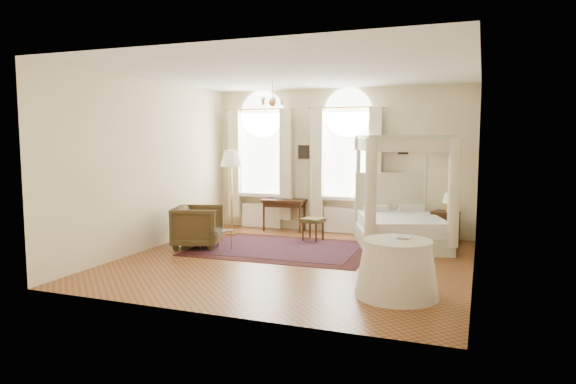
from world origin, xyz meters
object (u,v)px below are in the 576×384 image
at_px(stool, 313,222).
at_px(floor_lamp, 231,163).
at_px(canopy_bed, 401,222).
at_px(armchair, 198,226).
at_px(coffee_table, 216,231).
at_px(nightstand, 445,227).
at_px(writing_desk, 284,204).
at_px(side_table, 397,269).

relative_size(stool, floor_lamp, 0.26).
height_order(canopy_bed, armchair, canopy_bed).
bearing_deg(coffee_table, floor_lamp, 106.12).
distance_m(nightstand, floor_lamp, 4.81).
height_order(armchair, coffee_table, armchair).
relative_size(nightstand, writing_desk, 0.65).
relative_size(canopy_bed, nightstand, 3.71).
bearing_deg(writing_desk, side_table, -51.73).
relative_size(canopy_bed, writing_desk, 2.41).
relative_size(canopy_bed, floor_lamp, 1.30).
distance_m(nightstand, coffee_table, 4.70).
bearing_deg(armchair, stool, -71.34).
distance_m(nightstand, side_table, 3.99).
relative_size(nightstand, floor_lamp, 0.35).
xyz_separation_m(writing_desk, stool, (0.99, -0.87, -0.24)).
distance_m(stool, floor_lamp, 2.30).
xyz_separation_m(canopy_bed, writing_desk, (-2.83, 0.81, 0.13)).
height_order(stool, floor_lamp, floor_lamp).
height_order(nightstand, stool, nightstand).
relative_size(writing_desk, armchair, 1.12).
relative_size(stool, armchair, 0.53).
bearing_deg(armchair, coffee_table, -121.44).
relative_size(writing_desk, floor_lamp, 0.54).
bearing_deg(floor_lamp, canopy_bed, 0.45).
height_order(armchair, floor_lamp, floor_lamp).
bearing_deg(side_table, coffee_table, 155.34).
xyz_separation_m(canopy_bed, armchair, (-3.79, -1.49, -0.09)).
bearing_deg(floor_lamp, coffee_table, -73.88).
height_order(stool, side_table, side_table).
height_order(nightstand, coffee_table, nightstand).
bearing_deg(floor_lamp, armchair, -90.47).
bearing_deg(armchair, floor_lamp, -17.84).
bearing_deg(stool, writing_desk, 138.72).
height_order(canopy_bed, writing_desk, canopy_bed).
distance_m(canopy_bed, floor_lamp, 3.94).
bearing_deg(stool, armchair, -143.97).
bearing_deg(writing_desk, nightstand, -2.73).
bearing_deg(canopy_bed, floor_lamp, -179.55).
bearing_deg(canopy_bed, nightstand, 38.19).
bearing_deg(stool, coffee_table, -134.06).
distance_m(writing_desk, floor_lamp, 1.61).
distance_m(canopy_bed, nightstand, 1.05).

